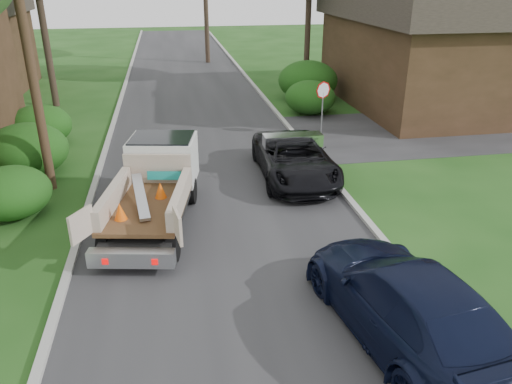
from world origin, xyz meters
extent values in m
plane|color=#194112|center=(0.00, 0.00, 0.00)|extent=(120.00, 120.00, 0.00)
cube|color=#28282B|center=(0.00, 10.00, 0.00)|extent=(8.00, 90.00, 0.02)
cube|color=#28282B|center=(12.00, 9.00, 0.01)|extent=(16.00, 7.00, 0.02)
cube|color=#9E9E99|center=(-4.10, 10.00, 0.06)|extent=(0.20, 90.00, 0.12)
cube|color=#9E9E99|center=(4.10, 10.00, 0.06)|extent=(0.20, 90.00, 0.12)
cylinder|color=slate|center=(5.20, 9.00, 1.00)|extent=(0.06, 0.06, 2.00)
cylinder|color=#B20A0A|center=(5.20, 9.00, 2.10)|extent=(0.71, 0.32, 0.76)
cylinder|color=#382619|center=(-5.50, 5.00, 5.00)|extent=(0.30, 0.30, 10.00)
cube|color=#352415|center=(13.00, 14.00, 2.25)|extent=(9.00, 12.00, 4.50)
cube|color=#332B26|center=(13.00, 14.00, 5.30)|extent=(9.72, 12.96, 1.60)
ellipsoid|color=#143A0D|center=(-6.20, 3.00, 0.77)|extent=(2.34, 2.34, 1.53)
ellipsoid|color=#143A0D|center=(-6.50, 6.50, 0.94)|extent=(2.86, 2.86, 1.87)
ellipsoid|color=#143A0D|center=(-6.80, 10.00, 0.85)|extent=(2.60, 2.60, 1.70)
ellipsoid|color=#143A0D|center=(5.80, 13.00, 0.85)|extent=(2.60, 2.60, 1.70)
ellipsoid|color=#143A0D|center=(6.50, 16.00, 1.10)|extent=(3.38, 3.38, 2.21)
cylinder|color=#2D2119|center=(-7.50, 17.00, 4.50)|extent=(0.36, 0.36, 9.00)
cylinder|color=#2D2119|center=(7.50, 20.00, 4.25)|extent=(0.36, 0.36, 8.50)
cylinder|color=black|center=(-2.58, 3.33, 0.41)|extent=(0.42, 0.85, 0.82)
cylinder|color=black|center=(-0.89, 3.01, 0.41)|extent=(0.42, 0.85, 0.82)
cylinder|color=black|center=(-3.23, -0.05, 0.41)|extent=(0.42, 0.85, 0.82)
cylinder|color=black|center=(-1.54, -0.37, 0.41)|extent=(0.42, 0.85, 0.82)
cube|color=black|center=(-2.04, 1.57, 0.56)|extent=(2.77, 5.50, 0.22)
cube|color=silver|center=(-1.69, 3.44, 1.36)|extent=(2.26, 1.98, 1.40)
cube|color=black|center=(-1.69, 3.44, 1.86)|extent=(2.10, 1.82, 0.50)
cube|color=#472D19|center=(-2.16, 0.95, 0.91)|extent=(2.57, 3.58, 0.11)
cube|color=beige|center=(-1.86, 2.55, 1.40)|extent=(1.97, 0.46, 0.91)
cube|color=beige|center=(-3.05, 1.12, 1.22)|extent=(0.80, 3.07, 0.54)
cube|color=beige|center=(-1.27, 0.77, 1.22)|extent=(0.80, 3.07, 0.54)
cube|color=silver|center=(-2.53, -0.97, 0.50)|extent=(2.11, 0.70, 0.41)
cube|color=#B20505|center=(-3.14, -1.02, 0.50)|extent=(0.15, 0.06, 0.14)
cube|color=#B20505|center=(-1.98, -1.24, 0.50)|extent=(0.15, 0.06, 0.14)
cube|color=beige|center=(-3.62, -0.62, 1.31)|extent=(0.48, 0.74, 0.72)
cube|color=beige|center=(-1.39, -1.05, 1.31)|extent=(0.20, 0.82, 0.72)
cube|color=silver|center=(-2.32, 1.07, 1.21)|extent=(0.56, 2.36, 0.42)
cone|color=#F2590A|center=(-2.81, 0.24, 1.19)|extent=(0.38, 0.38, 0.45)
cone|color=#F2590A|center=(-1.79, 1.43, 1.19)|extent=(0.38, 0.38, 0.45)
cube|color=#148C84|center=(-1.68, 2.28, 1.28)|extent=(0.99, 0.27, 0.26)
imported|color=black|center=(2.85, 4.50, 0.74)|extent=(2.62, 5.38, 1.47)
imported|color=black|center=(2.93, -4.16, 0.82)|extent=(3.08, 5.95, 1.65)
camera|label=1|loc=(-1.39, -11.57, 6.74)|focal=35.00mm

